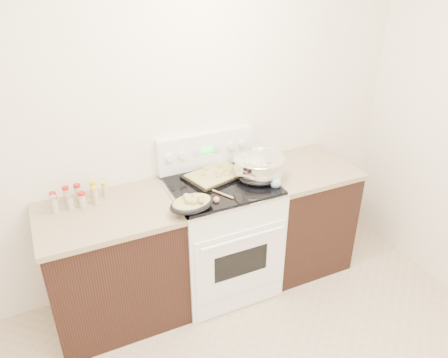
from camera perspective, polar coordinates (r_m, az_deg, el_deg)
room_shell at (r=1.57m, az=9.54°, el=-1.73°), size 4.10×3.60×2.75m
counter_left at (r=3.25m, az=-14.09°, el=-10.88°), size 0.93×0.67×0.92m
counter_right at (r=3.74m, az=9.83°, el=-4.59°), size 0.73×0.67×0.92m
kitchen_range at (r=3.41m, az=-0.39°, el=-7.14°), size 0.78×0.73×1.22m
mixing_bowl at (r=3.20m, az=4.56°, el=1.51°), size 0.46×0.46×0.22m
roasting_pan at (r=2.84m, az=-4.22°, el=-3.13°), size 0.34×0.26×0.12m
baking_sheet at (r=3.24m, az=-1.07°, el=0.55°), size 0.50×0.41×0.06m
wooden_spoon at (r=2.98m, az=-0.95°, el=-2.34°), size 0.14×0.24×0.04m
blue_ladle at (r=3.14m, az=6.85°, el=-0.33°), size 0.25×0.19×0.10m
spice_jars at (r=3.09m, az=-18.55°, el=-2.15°), size 0.38×0.15×0.13m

